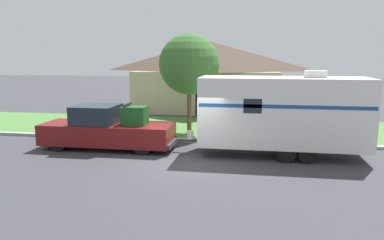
% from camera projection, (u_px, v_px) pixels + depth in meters
% --- Properties ---
extents(ground_plane, '(120.00, 120.00, 0.00)m').
position_uv_depth(ground_plane, '(189.00, 164.00, 14.33)').
color(ground_plane, '#38383D').
extents(curb_strip, '(80.00, 0.30, 0.14)m').
position_uv_depth(curb_strip, '(202.00, 141.00, 17.96)').
color(curb_strip, '#999993').
rests_on(curb_strip, ground_plane).
extents(lawn_strip, '(80.00, 7.00, 0.03)m').
position_uv_depth(lawn_strip, '(211.00, 128.00, 21.52)').
color(lawn_strip, '#477538').
rests_on(lawn_strip, ground_plane).
extents(house_across_street, '(11.25, 6.50, 5.19)m').
position_uv_depth(house_across_street, '(208.00, 75.00, 28.26)').
color(house_across_street, tan).
rests_on(house_across_street, ground_plane).
extents(pickup_truck, '(5.95, 1.99, 2.05)m').
position_uv_depth(pickup_truck, '(107.00, 129.00, 16.69)').
color(pickup_truck, black).
rests_on(pickup_truck, ground_plane).
extents(travel_trailer, '(7.79, 2.28, 3.53)m').
position_uv_depth(travel_trailer, '(283.00, 112.00, 15.27)').
color(travel_trailer, black).
rests_on(travel_trailer, ground_plane).
extents(mailbox, '(0.48, 0.20, 1.23)m').
position_uv_depth(mailbox, '(281.00, 123.00, 17.76)').
color(mailbox, brown).
rests_on(mailbox, ground_plane).
extents(tree_in_yard, '(3.15, 3.15, 5.25)m').
position_uv_depth(tree_in_yard, '(189.00, 64.00, 19.37)').
color(tree_in_yard, brown).
rests_on(tree_in_yard, ground_plane).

